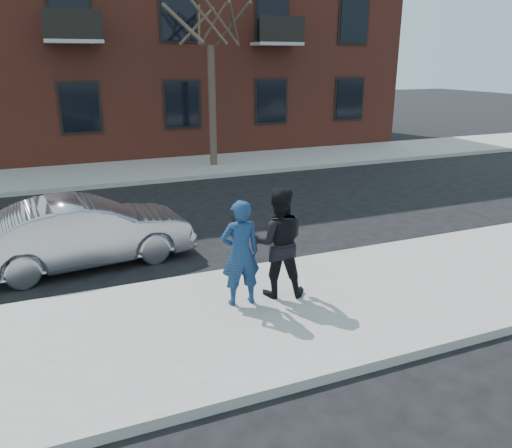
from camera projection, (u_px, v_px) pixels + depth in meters
name	position (u px, v px, depth m)	size (l,w,h in m)	color
ground	(151.00, 336.00, 7.35)	(100.00, 100.00, 0.00)	black
near_sidewalk	(154.00, 340.00, 7.11)	(50.00, 3.50, 0.15)	gray
near_curb	(133.00, 289.00, 8.69)	(50.00, 0.10, 0.15)	#999691
far_sidewalk	(87.00, 175.00, 17.21)	(50.00, 3.50, 0.15)	gray
far_curb	(92.00, 187.00, 15.63)	(50.00, 0.10, 0.15)	#999691
apartment_building	(107.00, 5.00, 21.94)	(24.30, 10.30, 12.30)	maroon
street_tree	(210.00, 8.00, 16.90)	(3.60, 3.60, 6.80)	#3C2C23
silver_sedan	(86.00, 232.00, 9.73)	(1.42, 4.08, 1.34)	#999BA3
man_hoodie	(240.00, 253.00, 7.76)	(0.65, 0.51, 1.72)	navy
man_peacoat	(278.00, 242.00, 8.06)	(1.07, 0.95, 1.83)	black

